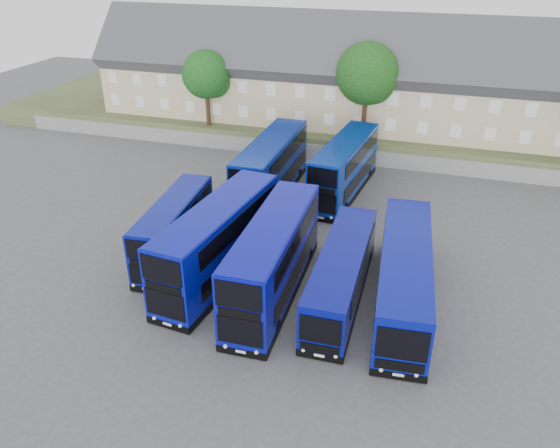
{
  "coord_description": "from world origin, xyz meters",
  "views": [
    {
      "loc": [
        9.56,
        -25.23,
        19.46
      ],
      "look_at": [
        -0.23,
        5.88,
        2.2
      ],
      "focal_mm": 35.0,
      "sensor_mm": 36.0,
      "label": 1
    }
  ],
  "objects_px": {
    "tree_west": "(208,76)",
    "dd_front_mid": "(219,243)",
    "tree_mid": "(369,76)",
    "coach_east_a": "(341,275)",
    "dd_front_left": "(174,230)"
  },
  "relations": [
    {
      "from": "coach_east_a",
      "to": "tree_mid",
      "type": "distance_m",
      "value": 24.76
    },
    {
      "from": "coach_east_a",
      "to": "dd_front_mid",
      "type": "bearing_deg",
      "value": 177.93
    },
    {
      "from": "dd_front_mid",
      "to": "tree_mid",
      "type": "distance_m",
      "value": 24.86
    },
    {
      "from": "dd_front_left",
      "to": "tree_mid",
      "type": "distance_m",
      "value": 24.71
    },
    {
      "from": "dd_front_mid",
      "to": "coach_east_a",
      "type": "bearing_deg",
      "value": 5.21
    },
    {
      "from": "dd_front_mid",
      "to": "coach_east_a",
      "type": "xyz_separation_m",
      "value": [
        7.9,
        -0.1,
        -0.8
      ]
    },
    {
      "from": "dd_front_mid",
      "to": "tree_mid",
      "type": "relative_size",
      "value": 1.35
    },
    {
      "from": "dd_front_left",
      "to": "coach_east_a",
      "type": "bearing_deg",
      "value": -13.15
    },
    {
      "from": "tree_mid",
      "to": "dd_front_left",
      "type": "bearing_deg",
      "value": -112.32
    },
    {
      "from": "dd_front_mid",
      "to": "tree_mid",
      "type": "xyz_separation_m",
      "value": [
        5.18,
        23.64,
        5.68
      ]
    },
    {
      "from": "tree_west",
      "to": "dd_front_mid",
      "type": "bearing_deg",
      "value": -64.94
    },
    {
      "from": "tree_west",
      "to": "tree_mid",
      "type": "bearing_deg",
      "value": 1.79
    },
    {
      "from": "dd_front_left",
      "to": "tree_west",
      "type": "distance_m",
      "value": 23.29
    },
    {
      "from": "dd_front_mid",
      "to": "tree_west",
      "type": "height_order",
      "value": "tree_west"
    },
    {
      "from": "dd_front_mid",
      "to": "coach_east_a",
      "type": "height_order",
      "value": "dd_front_mid"
    }
  ]
}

